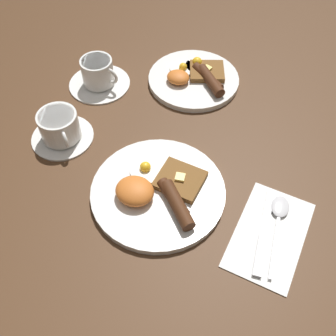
% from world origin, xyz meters
% --- Properties ---
extents(ground_plane, '(3.00, 3.00, 0.00)m').
position_xyz_m(ground_plane, '(0.00, 0.00, 0.00)').
color(ground_plane, '#4C301C').
extents(breakfast_plate_near, '(0.29, 0.29, 0.05)m').
position_xyz_m(breakfast_plate_near, '(0.00, -0.00, 0.01)').
color(breakfast_plate_near, white).
rests_on(breakfast_plate_near, ground_plane).
extents(breakfast_plate_far, '(0.24, 0.24, 0.04)m').
position_xyz_m(breakfast_plate_far, '(-0.07, 0.37, 0.01)').
color(breakfast_plate_far, white).
rests_on(breakfast_plate_far, ground_plane).
extents(teacup_near, '(0.15, 0.15, 0.07)m').
position_xyz_m(teacup_near, '(-0.28, 0.05, 0.03)').
color(teacup_near, white).
rests_on(teacup_near, ground_plane).
extents(teacup_far, '(0.16, 0.16, 0.08)m').
position_xyz_m(teacup_far, '(-0.30, 0.25, 0.03)').
color(teacup_far, white).
rests_on(teacup_far, ground_plane).
extents(napkin, '(0.14, 0.22, 0.01)m').
position_xyz_m(napkin, '(0.24, 0.01, 0.00)').
color(napkin, white).
rests_on(napkin, ground_plane).
extents(knife, '(0.05, 0.20, 0.01)m').
position_xyz_m(knife, '(0.23, -0.01, 0.01)').
color(knife, silver).
rests_on(knife, napkin).
extents(spoon, '(0.05, 0.19, 0.01)m').
position_xyz_m(spoon, '(0.25, 0.05, 0.01)').
color(spoon, silver).
rests_on(spoon, napkin).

